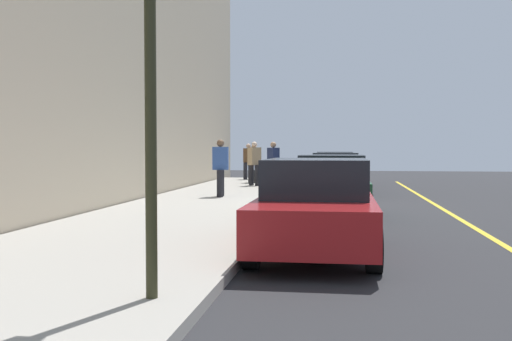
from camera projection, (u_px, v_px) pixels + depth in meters
name	position (u px, v px, depth m)	size (l,w,h in m)	color
ground_plane	(326.00, 209.00, 16.32)	(56.00, 56.00, 0.00)	#28282B
sidewalk	(209.00, 205.00, 16.78)	(28.00, 4.60, 0.15)	#A39E93
lane_stripe_centre	(446.00, 211.00, 15.87)	(28.00, 0.14, 0.01)	gold
parked_car_charcoal	(335.00, 168.00, 27.37)	(4.35, 1.94, 1.51)	black
parked_car_black	(335.00, 173.00, 21.91)	(4.72, 2.01, 1.51)	black
parked_car_green	(332.00, 185.00, 15.01)	(4.26, 1.91, 1.51)	black
parked_car_red	(316.00, 206.00, 9.49)	(4.36, 1.92, 1.51)	black
pedestrian_brown_coat	(248.00, 160.00, 29.12)	(0.54, 0.55, 1.76)	black
pedestrian_blue_coat	(220.00, 166.00, 18.74)	(0.60, 0.52, 1.81)	black
pedestrian_black_coat	(253.00, 163.00, 26.29)	(0.52, 0.49, 1.64)	black
pedestrian_navy_coat	(273.00, 163.00, 23.46)	(0.57, 0.53, 1.79)	black
pedestrian_tan_coat	(254.00, 162.00, 24.19)	(0.56, 0.55, 1.80)	black
traffic_light_pole	(150.00, 30.00, 5.97)	(0.35, 0.26, 4.00)	#2D2D19
rolling_suitcase	(251.00, 177.00, 25.78)	(0.34, 0.22, 0.94)	black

